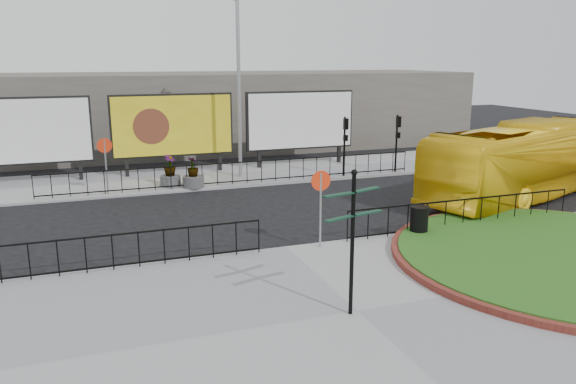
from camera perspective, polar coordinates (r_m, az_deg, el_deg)
name	(u,v)px	position (r m, az deg, el deg)	size (l,w,h in m)	color
ground	(286,250)	(18.00, -0.18, -5.90)	(90.00, 90.00, 0.00)	black
pavement_near	(357,313)	(13.73, 7.06, -12.13)	(30.00, 10.00, 0.12)	gray
pavement_far	(207,176)	(29.17, -8.19, 1.63)	(44.00, 6.00, 0.12)	gray
brick_edge	(568,257)	(18.77, 26.60, -5.89)	(10.40, 10.40, 0.18)	brown
grass_lawn	(568,256)	(18.76, 26.60, -5.83)	(10.00, 10.00, 0.22)	#244612
railing_near_left	(86,255)	(16.56, -19.86, -6.04)	(10.00, 0.10, 1.10)	black
railing_near_right	(464,213)	(20.59, 17.40, -2.08)	(9.00, 0.10, 1.10)	black
railing_far	(240,173)	(26.70, -4.93, 1.96)	(18.00, 0.10, 1.10)	black
speed_sign_far	(105,154)	(25.72, -18.08, 3.73)	(0.64, 0.07, 2.47)	gray
speed_sign_near	(321,192)	(17.46, 3.34, 0.02)	(0.64, 0.07, 2.47)	gray
billboard_left	(23,132)	(29.28, -25.34, 5.56)	(6.20, 0.31, 4.10)	black
billboard_mid	(173,126)	(29.46, -11.62, 6.62)	(6.20, 0.31, 4.10)	black
billboard_right	(300,121)	(31.25, 1.26, 7.26)	(6.20, 0.31, 4.10)	black
lamp_post	(239,82)	(27.97, -5.01, 11.07)	(0.74, 0.18, 9.23)	gray
signal_pole_a	(345,137)	(28.39, 5.82, 5.55)	(0.22, 0.26, 3.00)	black
signal_pole_b	(397,135)	(29.81, 11.05, 5.75)	(0.22, 0.26, 3.00)	black
building_backdrop	(175,111)	(38.57, -11.43, 8.03)	(40.00, 10.00, 5.00)	#5D5851
fingerpost_sign	(353,229)	(12.81, 6.58, -3.71)	(1.61, 0.66, 3.46)	black
litter_bin	(419,222)	(19.23, 13.17, -2.95)	(0.64, 0.64, 1.05)	black
bus	(525,161)	(26.29, 22.95, 2.92)	(2.76, 11.81, 3.29)	yellow
planter_a	(170,175)	(26.78, -11.88, 1.73)	(0.95, 0.95, 1.47)	#4C4C4F
planter_b	(193,177)	(26.34, -9.61, 1.54)	(0.99, 0.99, 1.44)	#4C4C4F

